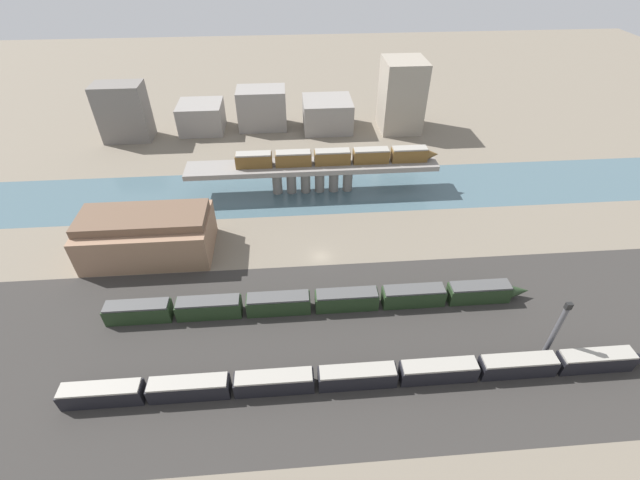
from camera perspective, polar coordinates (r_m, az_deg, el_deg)
ground_plane at (r=95.45m, az=0.08°, el=-2.20°), size 400.00×400.00×0.00m
railbed_yard at (r=78.94m, az=1.49°, el=-13.63°), size 280.00×42.00×0.01m
river_water at (r=117.57m, az=-0.98°, el=6.57°), size 320.00×22.78×0.01m
bridge at (r=114.29m, az=-1.02°, el=9.30°), size 65.74×8.05×8.24m
train_on_bridge at (r=113.06m, az=2.29°, el=11.02°), size 53.06×3.16×3.72m
train_yard_near at (r=73.26m, az=6.25°, el=-17.58°), size 97.83×2.91×3.63m
train_yard_mid at (r=82.95m, az=0.08°, el=-8.16°), size 81.86×3.20×3.96m
warehouse_building at (r=100.91m, az=-22.01°, el=0.68°), size 27.42×14.89×10.39m
signal_tower at (r=82.67m, az=28.96°, el=-10.42°), size 1.00×0.85×12.66m
city_block_far_left at (r=155.97m, az=-24.72°, el=15.21°), size 15.11×8.97×18.02m
city_block_left at (r=155.81m, az=-15.52°, el=15.53°), size 14.45×13.31×9.35m
city_block_center at (r=153.41m, az=-7.73°, el=17.00°), size 16.19×10.63×13.35m
city_block_right at (r=151.97m, az=0.98°, el=16.44°), size 16.26×15.15×9.99m
city_block_far_right at (r=152.09m, az=10.81°, el=18.41°), size 13.26×14.33×22.85m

